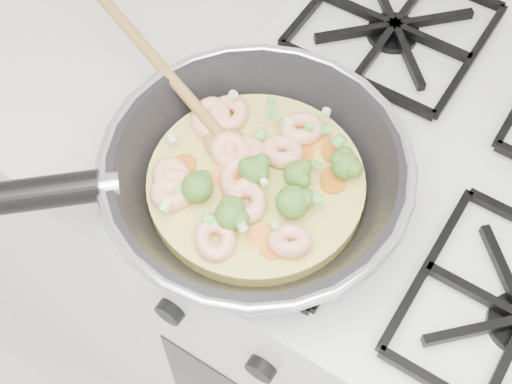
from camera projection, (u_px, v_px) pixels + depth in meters
The scene contains 3 objects.
stove at pixel (389, 306), 1.23m from camera, with size 0.60×0.60×0.92m.
counter_left at pixel (40, 112), 1.46m from camera, with size 1.00×0.60×0.90m.
skillet at pixel (250, 177), 0.77m from camera, with size 0.49×0.41×0.09m.
Camera 1 is at (0.07, 1.17, 1.61)m, focal length 50.08 mm.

